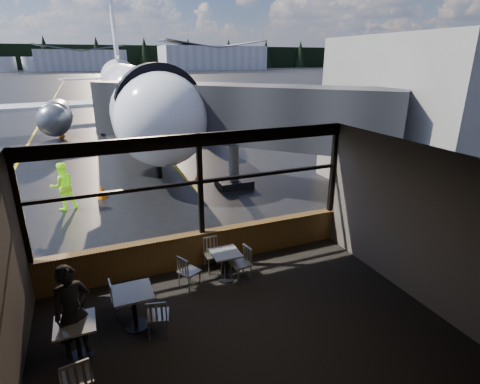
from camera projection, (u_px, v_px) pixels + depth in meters
ground_plane at (87, 77)px, 114.45m from camera, size 520.00×520.00×0.00m
carpet_floor at (248, 335)px, 7.40m from camera, size 8.00×6.00×0.01m
ceiling at (250, 165)px, 6.23m from camera, size 8.00×6.00×0.04m
wall_right at (414, 223)px, 8.26m from camera, size 0.04×6.00×3.50m
wall_back at (356, 381)px, 4.20m from camera, size 8.00×0.04×3.50m
window_sill at (203, 248)px, 9.86m from camera, size 8.00×0.28×0.90m
window_header at (199, 140)px, 8.89m from camera, size 8.00×0.18×0.30m
mullion_left at (20, 209)px, 7.85m from camera, size 0.12×0.12×2.60m
mullion_centre at (200, 186)px, 9.28m from camera, size 0.12×0.12×2.60m
mullion_right at (333, 169)px, 10.70m from camera, size 0.12×0.12×2.60m
window_transom at (200, 182)px, 9.24m from camera, size 8.00×0.10×0.08m
airliner at (128, 56)px, 25.86m from camera, size 30.57×36.15×10.69m
jet_bridge at (246, 133)px, 15.32m from camera, size 8.68×10.60×4.63m
cafe_table_near at (226, 266)px, 9.19m from camera, size 0.68×0.68×0.74m
cafe_table_mid at (134, 309)px, 7.52m from camera, size 0.76×0.76×0.84m
cafe_table_left at (78, 341)px, 6.73m from camera, size 0.70×0.70×0.77m
chair_near_e at (241, 264)px, 9.10m from camera, size 0.55×0.55×0.90m
chair_near_w at (189, 272)px, 8.80m from camera, size 0.65×0.65×0.89m
chair_near_n at (213, 255)px, 9.56m from camera, size 0.48×0.48×0.88m
chair_mid_s at (158, 316)px, 7.29m from camera, size 0.58×0.58×0.89m
chair_mid_w at (121, 297)px, 7.88m from camera, size 0.49×0.49×0.85m
chair_left_s at (76, 378)px, 5.81m from camera, size 0.60×0.60×0.96m
passenger at (73, 312)px, 6.65m from camera, size 0.78×0.64×1.84m
ground_crew at (63, 186)px, 13.39m from camera, size 0.99×0.86×1.73m
cone_nose at (197, 177)px, 16.65m from camera, size 0.32×0.32×0.44m
cone_wing at (62, 133)px, 26.05m from camera, size 0.41×0.41×0.56m
terminal_annex at (424, 117)px, 14.78m from camera, size 5.00×7.00×6.00m
hangar_mid at (82, 59)px, 169.34m from camera, size 38.00×15.00×10.00m
hangar_right at (212, 57)px, 184.52m from camera, size 50.00×20.00×12.00m
fuel_tank_a at (6, 64)px, 156.60m from camera, size 8.00×8.00×6.00m
fuel_tank_b at (32, 64)px, 160.20m from camera, size 8.00×8.00×6.00m
fuel_tank_c at (58, 64)px, 163.80m from camera, size 8.00×8.00×6.00m
treeline at (81, 57)px, 190.76m from camera, size 360.00×3.00×12.00m
cone_extra at (102, 192)px, 14.62m from camera, size 0.39×0.39×0.54m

